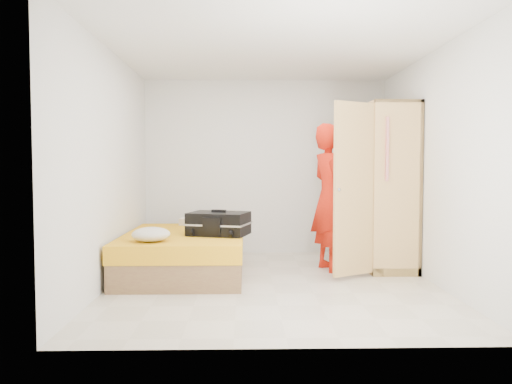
{
  "coord_description": "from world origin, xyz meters",
  "views": [
    {
      "loc": [
        -0.32,
        -5.52,
        1.32
      ],
      "look_at": [
        -0.18,
        0.55,
        1.0
      ],
      "focal_mm": 35.0,
      "sensor_mm": 36.0,
      "label": 1
    }
  ],
  "objects_px": {
    "suitcase": "(219,224)",
    "round_cushion": "(151,234)",
    "person": "(330,197)",
    "wardrobe": "(382,191)",
    "bed": "(185,253)"
  },
  "relations": [
    {
      "from": "suitcase",
      "to": "round_cushion",
      "type": "relative_size",
      "value": 1.95
    },
    {
      "from": "person",
      "to": "round_cushion",
      "type": "bearing_deg",
      "value": 96.02
    },
    {
      "from": "suitcase",
      "to": "person",
      "type": "bearing_deg",
      "value": 30.58
    },
    {
      "from": "wardrobe",
      "to": "suitcase",
      "type": "height_order",
      "value": "wardrobe"
    },
    {
      "from": "person",
      "to": "suitcase",
      "type": "bearing_deg",
      "value": 87.77
    },
    {
      "from": "wardrobe",
      "to": "round_cushion",
      "type": "bearing_deg",
      "value": -160.62
    },
    {
      "from": "bed",
      "to": "wardrobe",
      "type": "distance_m",
      "value": 2.63
    },
    {
      "from": "person",
      "to": "round_cushion",
      "type": "xyz_separation_m",
      "value": [
        -2.09,
        -0.87,
        -0.35
      ]
    },
    {
      "from": "bed",
      "to": "person",
      "type": "relative_size",
      "value": 1.09
    },
    {
      "from": "round_cushion",
      "to": "suitcase",
      "type": "bearing_deg",
      "value": 36.14
    },
    {
      "from": "wardrobe",
      "to": "suitcase",
      "type": "bearing_deg",
      "value": -167.42
    },
    {
      "from": "bed",
      "to": "person",
      "type": "height_order",
      "value": "person"
    },
    {
      "from": "wardrobe",
      "to": "person",
      "type": "xyz_separation_m",
      "value": [
        -0.69,
        -0.11,
        -0.07
      ]
    },
    {
      "from": "round_cushion",
      "to": "person",
      "type": "bearing_deg",
      "value": 22.55
    },
    {
      "from": "suitcase",
      "to": "wardrobe",
      "type": "bearing_deg",
      "value": 28.86
    }
  ]
}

